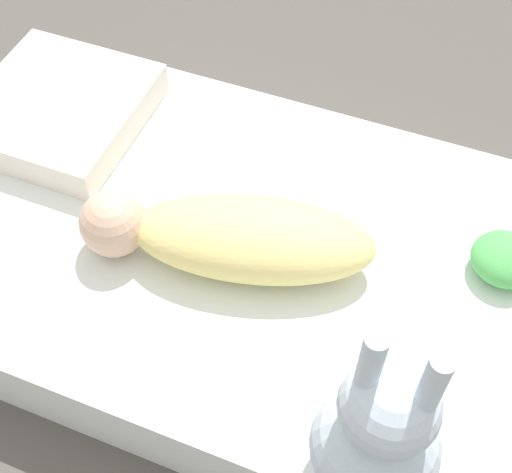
{
  "coord_description": "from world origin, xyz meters",
  "views": [
    {
      "loc": [
        0.3,
        -0.77,
        1.32
      ],
      "look_at": [
        0.0,
        -0.02,
        0.23
      ],
      "focal_mm": 50.0,
      "sensor_mm": 36.0,
      "label": 1
    }
  ],
  "objects_px": {
    "swaddled_baby": "(229,236)",
    "turtle_plush": "(509,260)",
    "bunny_plush": "(379,435)",
    "pillow": "(60,110)"
  },
  "relations": [
    {
      "from": "pillow",
      "to": "bunny_plush",
      "type": "height_order",
      "value": "bunny_plush"
    },
    {
      "from": "swaddled_baby",
      "to": "turtle_plush",
      "type": "distance_m",
      "value": 0.53
    },
    {
      "from": "swaddled_baby",
      "to": "bunny_plush",
      "type": "height_order",
      "value": "bunny_plush"
    },
    {
      "from": "swaddled_baby",
      "to": "bunny_plush",
      "type": "xyz_separation_m",
      "value": [
        0.37,
        -0.31,
        0.08
      ]
    },
    {
      "from": "turtle_plush",
      "to": "pillow",
      "type": "bearing_deg",
      "value": 177.61
    },
    {
      "from": "swaddled_baby",
      "to": "bunny_plush",
      "type": "bearing_deg",
      "value": 125.79
    },
    {
      "from": "turtle_plush",
      "to": "swaddled_baby",
      "type": "bearing_deg",
      "value": -162.34
    },
    {
      "from": "swaddled_baby",
      "to": "pillow",
      "type": "bearing_deg",
      "value": -36.61
    },
    {
      "from": "bunny_plush",
      "to": "turtle_plush",
      "type": "relative_size",
      "value": 2.42
    },
    {
      "from": "swaddled_baby",
      "to": "bunny_plush",
      "type": "distance_m",
      "value": 0.49
    }
  ]
}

